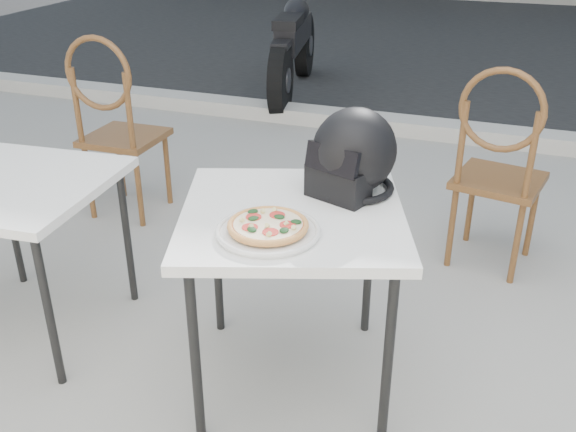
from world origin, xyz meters
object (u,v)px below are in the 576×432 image
(helmet, at_px, (353,156))
(cafe_table_side, at_px, (14,195))
(cafe_table_main, at_px, (292,227))
(pizza, at_px, (268,225))
(plate, at_px, (268,231))
(cafe_chair_side, at_px, (115,119))
(motorcycle, at_px, (294,46))
(cafe_chair_main, at_px, (499,160))

(helmet, relative_size, cafe_table_side, 0.50)
(cafe_table_main, distance_m, pizza, 0.22)
(plate, xyz_separation_m, cafe_chair_side, (-1.42, 1.22, -0.14))
(plate, bearing_deg, motorcycle, 108.62)
(motorcycle, bearing_deg, plate, -82.30)
(cafe_table_side, xyz_separation_m, motorcycle, (-0.23, 3.99, -0.18))
(plate, distance_m, cafe_chair_side, 1.87)
(cafe_chair_main, bearing_deg, cafe_chair_side, 14.52)
(helmet, relative_size, motorcycle, 0.19)
(cafe_table_main, relative_size, pizza, 3.64)
(plate, height_order, motorcycle, motorcycle)
(cafe_table_side, relative_size, cafe_chair_side, 0.74)
(cafe_table_main, relative_size, cafe_chair_side, 0.91)
(plate, bearing_deg, helmet, 69.04)
(cafe_chair_side, bearing_deg, pizza, 138.21)
(cafe_table_main, height_order, pizza, pizza)
(helmet, xyz_separation_m, cafe_chair_main, (0.49, 0.92, -0.29))
(helmet, distance_m, cafe_chair_main, 1.08)
(cafe_chair_main, distance_m, motorcycle, 3.44)
(plate, distance_m, helmet, 0.47)
(pizza, xyz_separation_m, cafe_chair_main, (0.65, 1.34, -0.18))
(cafe_table_side, bearing_deg, pizza, -6.16)
(cafe_chair_main, bearing_deg, cafe_table_main, 72.16)
(plate, bearing_deg, cafe_table_side, 173.83)
(pizza, relative_size, cafe_chair_side, 0.25)
(plate, distance_m, cafe_chair_main, 1.50)
(pizza, distance_m, cafe_table_side, 1.17)
(cafe_chair_main, bearing_deg, helmet, 73.10)
(pizza, distance_m, cafe_chair_main, 1.50)
(cafe_chair_side, bearing_deg, cafe_chair_main, -177.72)
(plate, relative_size, cafe_chair_side, 0.36)
(cafe_table_main, distance_m, cafe_chair_side, 1.76)
(helmet, bearing_deg, cafe_chair_main, 81.49)
(cafe_table_main, bearing_deg, cafe_chair_side, 144.40)
(helmet, xyz_separation_m, cafe_chair_side, (-1.58, 0.79, -0.27))
(cafe_table_main, relative_size, motorcycle, 0.47)
(plate, distance_m, cafe_table_side, 1.16)
(cafe_chair_side, bearing_deg, cafe_table_main, 143.25)
(pizza, distance_m, helmet, 0.46)
(pizza, bearing_deg, cafe_table_side, 173.84)
(cafe_table_side, bearing_deg, motorcycle, 93.35)
(cafe_chair_main, bearing_deg, plate, 75.23)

